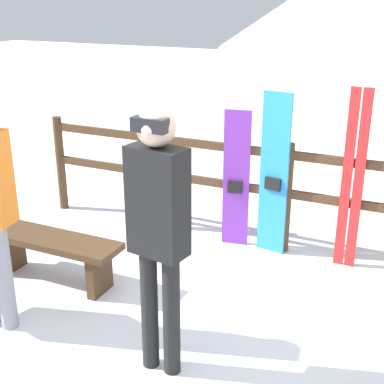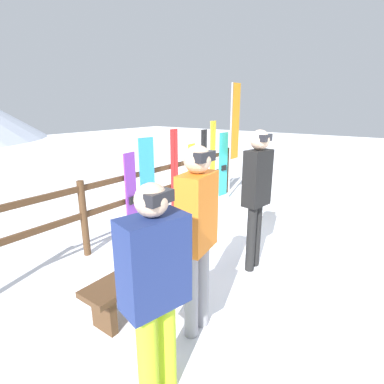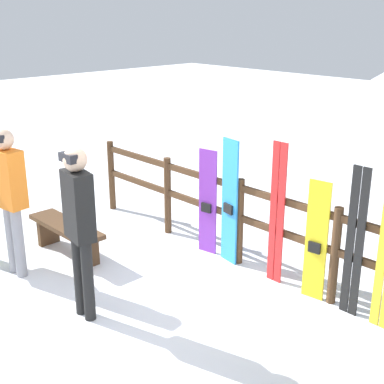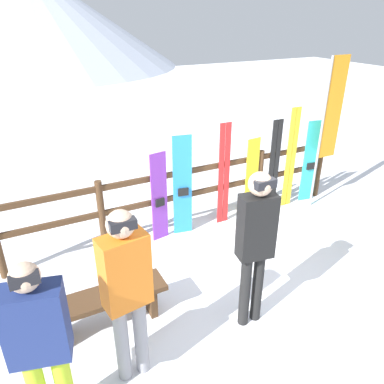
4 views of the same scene
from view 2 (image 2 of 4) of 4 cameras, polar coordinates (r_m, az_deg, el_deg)
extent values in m
plane|color=white|center=(4.60, 8.27, -11.13)|extent=(40.00, 40.00, 0.00)
cylinder|color=#4C331E|center=(4.50, -19.89, -4.85)|extent=(0.10, 0.10, 1.11)
cylinder|color=#4C331E|center=(5.32, -7.89, -0.81)|extent=(0.10, 0.10, 1.11)
cylinder|color=#4C331E|center=(6.33, 0.58, 2.08)|extent=(0.10, 0.10, 1.11)
cylinder|color=#4C331E|center=(7.45, 6.65, 4.12)|extent=(0.10, 0.10, 1.11)
cube|color=#4C331E|center=(5.31, -7.92, -0.24)|extent=(5.42, 0.05, 0.08)
cube|color=#4C331E|center=(5.21, -8.08, 3.86)|extent=(5.42, 0.05, 0.08)
cube|color=#4C331E|center=(3.33, -9.93, -14.63)|extent=(1.29, 0.36, 0.06)
cube|color=#4C331E|center=(3.20, -16.39, -21.24)|extent=(0.08, 0.29, 0.37)
cube|color=#4C331E|center=(3.75, -4.29, -14.54)|extent=(0.08, 0.29, 0.37)
cylinder|color=gray|center=(2.89, -0.18, -19.01)|extent=(0.13, 0.13, 0.87)
cylinder|color=gray|center=(3.01, 1.96, -17.38)|extent=(0.13, 0.13, 0.87)
cube|color=orange|center=(2.59, 1.00, -3.84)|extent=(0.43, 0.28, 0.69)
sphere|color=#D8B293|center=(2.47, 1.05, 6.25)|extent=(0.23, 0.23, 0.23)
cube|color=black|center=(2.43, 2.42, 6.76)|extent=(0.21, 0.08, 0.08)
cylinder|color=black|center=(3.97, 11.16, -8.81)|extent=(0.12, 0.12, 0.88)
cylinder|color=black|center=(4.11, 12.15, -7.99)|extent=(0.12, 0.12, 0.88)
cube|color=black|center=(3.78, 12.34, 2.59)|extent=(0.39, 0.26, 0.70)
sphere|color=#D8B293|center=(3.70, 12.78, 9.66)|extent=(0.24, 0.24, 0.24)
cube|color=black|center=(3.67, 13.85, 10.01)|extent=(0.22, 0.08, 0.08)
cylinder|color=#B7D826|center=(2.39, -8.42, -29.32)|extent=(0.14, 0.14, 0.80)
cylinder|color=#B7D826|center=(2.49, -4.86, -26.84)|extent=(0.14, 0.14, 0.80)
cube|color=navy|center=(2.00, -7.25, -13.19)|extent=(0.49, 0.35, 0.63)
sphere|color=#D8B293|center=(1.83, -7.72, -1.53)|extent=(0.22, 0.22, 0.22)
cube|color=black|center=(1.78, -6.24, -1.08)|extent=(0.20, 0.08, 0.08)
cube|color=purple|center=(4.91, -11.51, -0.71)|extent=(0.26, 0.07, 1.39)
cube|color=black|center=(4.91, -11.25, -1.54)|extent=(0.15, 0.05, 0.12)
cube|color=#288CE0|center=(5.14, -8.46, 1.35)|extent=(0.29, 0.07, 1.59)
cube|color=black|center=(5.14, -8.21, 0.45)|extent=(0.16, 0.06, 0.12)
cube|color=red|center=(5.61, -3.69, 3.24)|extent=(0.09, 0.02, 1.69)
cube|color=red|center=(5.69, -3.02, 3.44)|extent=(0.09, 0.02, 1.69)
cube|color=yellow|center=(6.11, -0.10, 2.79)|extent=(0.25, 0.06, 1.37)
cube|color=black|center=(6.11, 0.11, 2.13)|extent=(0.14, 0.05, 0.12)
cube|color=black|center=(6.40, 1.98, 4.54)|extent=(0.09, 0.02, 1.62)
cube|color=black|center=(6.48, 2.50, 4.69)|extent=(0.09, 0.02, 1.62)
cube|color=yellow|center=(6.67, 3.69, 5.71)|extent=(0.09, 0.02, 1.78)
cube|color=yellow|center=(6.76, 4.17, 5.84)|extent=(0.09, 0.02, 1.78)
cube|color=#2DBFCC|center=(7.13, 5.94, 5.21)|extent=(0.29, 0.07, 1.50)
cube|color=black|center=(7.13, 6.11, 4.59)|extent=(0.16, 0.05, 0.12)
cylinder|color=#99999E|center=(6.87, 7.31, 9.27)|extent=(0.04, 0.04, 2.57)
cube|color=orange|center=(7.01, 8.26, 13.07)|extent=(0.36, 0.01, 1.67)
camera|label=1|loc=(5.01, 52.07, 14.14)|focal=50.00mm
camera|label=3|loc=(7.83, 46.90, 18.32)|focal=50.00mm
camera|label=4|loc=(2.05, 85.74, 34.20)|focal=35.00mm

